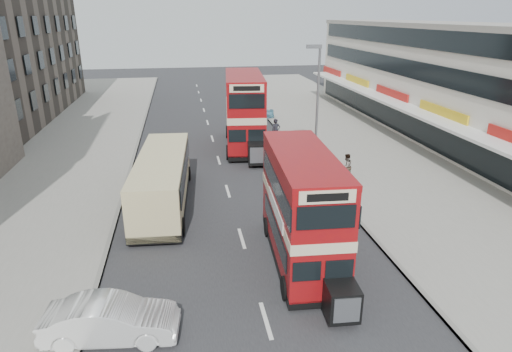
{
  "coord_description": "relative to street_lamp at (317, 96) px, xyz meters",
  "views": [
    {
      "loc": [
        -2.46,
        -10.29,
        9.96
      ],
      "look_at": [
        0.5,
        6.93,
        3.51
      ],
      "focal_mm": 30.85,
      "sensor_mm": 36.0,
      "label": 1
    }
  ],
  "objects": [
    {
      "name": "bus_main",
      "position": [
        -4.3,
        -12.32,
        -2.35
      ],
      "size": [
        2.75,
        8.51,
        4.62
      ],
      "rotation": [
        0.0,
        0.0,
        3.08
      ],
      "color": "black",
      "rests_on": "ground"
    },
    {
      "name": "kerb_right",
      "position": [
        -0.42,
        2.0,
        -4.71
      ],
      "size": [
        0.2,
        90.0,
        0.16
      ],
      "primitive_type": "cube",
      "color": "gray",
      "rests_on": "ground"
    },
    {
      "name": "pavement_right",
      "position": [
        5.48,
        2.0,
        -4.71
      ],
      "size": [
        12.0,
        90.0,
        0.15
      ],
      "primitive_type": "cube",
      "color": "gray",
      "rests_on": "ground"
    },
    {
      "name": "car_left_front",
      "position": [
        -11.62,
        -16.0,
        -4.08
      ],
      "size": [
        4.43,
        1.95,
        1.42
      ],
      "primitive_type": "imported",
      "rotation": [
        0.0,
        0.0,
        1.46
      ],
      "color": "white",
      "rests_on": "ground"
    },
    {
      "name": "car_right_c",
      "position": [
        -1.58,
        14.8,
        -4.17
      ],
      "size": [
        3.65,
        1.62,
        1.22
      ],
      "primitive_type": "imported",
      "rotation": [
        0.0,
        0.0,
        -1.62
      ],
      "color": "#60A5C1",
      "rests_on": "ground"
    },
    {
      "name": "cyclist",
      "position": [
        -1.74,
        4.56,
        -3.94
      ],
      "size": [
        0.76,
        1.65,
        2.3
      ],
      "rotation": [
        0.0,
        0.0,
        0.13
      ],
      "color": "gray",
      "rests_on": "ground"
    },
    {
      "name": "car_right_a",
      "position": [
        -1.82,
        -2.56,
        -4.16
      ],
      "size": [
        4.41,
        2.05,
        1.25
      ],
      "primitive_type": "imported",
      "rotation": [
        0.0,
        0.0,
        -1.5
      ],
      "color": "#9F100F",
      "rests_on": "ground"
    },
    {
      "name": "street_lamp",
      "position": [
        0.0,
        0.0,
        0.0
      ],
      "size": [
        1.0,
        0.2,
        8.12
      ],
      "color": "slate",
      "rests_on": "ground"
    },
    {
      "name": "bus_second",
      "position": [
        -4.15,
        5.09,
        -1.89
      ],
      "size": [
        3.63,
        10.22,
        5.51
      ],
      "rotation": [
        0.0,
        0.0,
        3.04
      ],
      "color": "black",
      "rests_on": "ground"
    },
    {
      "name": "coach",
      "position": [
        -10.21,
        -5.35,
        -3.25
      ],
      "size": [
        3.14,
        9.96,
        2.6
      ],
      "rotation": [
        0.0,
        0.0,
        -0.07
      ],
      "color": "black",
      "rests_on": "ground"
    },
    {
      "name": "commercial_row",
      "position": [
        13.42,
        4.0,
        -0.09
      ],
      "size": [
        9.9,
        46.2,
        9.3
      ],
      "color": "beige",
      "rests_on": "ground"
    },
    {
      "name": "road_surface",
      "position": [
        -6.52,
        2.0,
        -4.78
      ],
      "size": [
        12.0,
        90.0,
        0.01
      ],
      "primitive_type": "cube",
      "color": "#28282B",
      "rests_on": "ground"
    },
    {
      "name": "pedestrian_near",
      "position": [
        1.02,
        -3.59,
        -3.8
      ],
      "size": [
        0.73,
        0.63,
        1.67
      ],
      "primitive_type": "imported",
      "rotation": [
        0.0,
        0.0,
        3.56
      ],
      "color": "gray",
      "rests_on": "pavement_right"
    },
    {
      "name": "kerb_left",
      "position": [
        -12.62,
        2.0,
        -4.71
      ],
      "size": [
        0.2,
        90.0,
        0.16
      ],
      "primitive_type": "cube",
      "color": "gray",
      "rests_on": "ground"
    },
    {
      "name": "car_right_b",
      "position": [
        -1.47,
        1.3,
        -4.2
      ],
      "size": [
        4.47,
        2.5,
        1.18
      ],
      "primitive_type": "imported",
      "rotation": [
        0.0,
        0.0,
        -1.44
      ],
      "color": "#C38713",
      "rests_on": "ground"
    },
    {
      "name": "pavement_left",
      "position": [
        -18.52,
        2.0,
        -4.71
      ],
      "size": [
        12.0,
        90.0,
        0.15
      ],
      "primitive_type": "cube",
      "color": "gray",
      "rests_on": "ground"
    }
  ]
}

